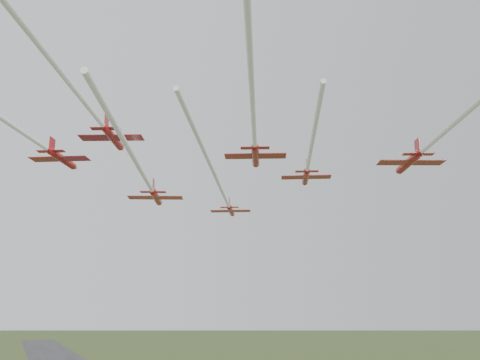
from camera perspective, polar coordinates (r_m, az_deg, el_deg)
name	(u,v)px	position (r m, az deg, el deg)	size (l,w,h in m)	color
jet_lead	(222,190)	(92.06, -1.97, -1.09)	(32.00, 61.25, 2.46)	#A11215
jet_row2_left	(146,179)	(82.92, -10.03, 0.12)	(23.15, 54.42, 2.87)	#A11215
jet_row2_right	(309,162)	(83.98, 7.33, 1.94)	(22.35, 41.06, 2.56)	#A11215
jet_row3_left	(29,137)	(77.42, -21.55, 4.29)	(24.56, 43.78, 2.69)	#A11215
jet_row3_mid	(254,133)	(69.10, 1.53, 5.00)	(22.53, 44.13, 2.70)	#A11215
jet_row3_right	(454,124)	(67.23, 21.83, 5.62)	(27.37, 60.90, 2.85)	#A11215
jet_row4_left	(75,91)	(56.54, -17.14, 9.09)	(25.09, 52.64, 2.39)	#A11215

